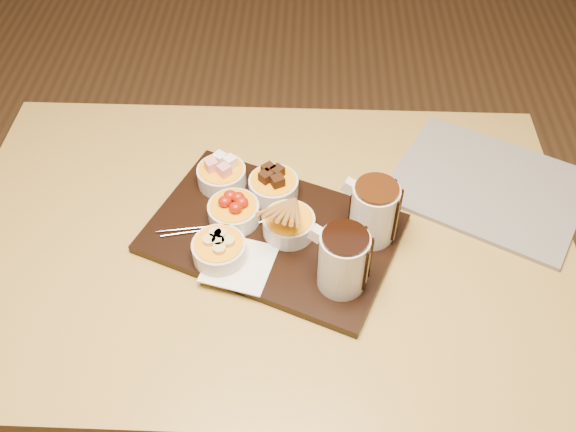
{
  "coord_description": "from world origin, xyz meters",
  "views": [
    {
      "loc": [
        0.08,
        -0.81,
        1.7
      ],
      "look_at": [
        0.05,
        -0.0,
        0.81
      ],
      "focal_mm": 40.0,
      "sensor_mm": 36.0,
      "label": 1
    }
  ],
  "objects_px": {
    "dining_table": "(265,267)",
    "newspaper": "(488,186)",
    "pitcher_dark_chocolate": "(343,261)",
    "pitcher_milk_chocolate": "(374,213)",
    "serving_board": "(273,233)",
    "bowl_strawberries": "(234,213)"
  },
  "relations": [
    {
      "from": "dining_table",
      "to": "newspaper",
      "type": "bearing_deg",
      "value": 18.13
    },
    {
      "from": "serving_board",
      "to": "bowl_strawberries",
      "type": "distance_m",
      "value": 0.08
    },
    {
      "from": "serving_board",
      "to": "pitcher_dark_chocolate",
      "type": "relative_size",
      "value": 3.85
    },
    {
      "from": "dining_table",
      "to": "serving_board",
      "type": "xyz_separation_m",
      "value": [
        0.02,
        -0.0,
        0.11
      ]
    },
    {
      "from": "serving_board",
      "to": "newspaper",
      "type": "distance_m",
      "value": 0.47
    },
    {
      "from": "pitcher_milk_chocolate",
      "to": "dining_table",
      "type": "bearing_deg",
      "value": -158.37
    },
    {
      "from": "dining_table",
      "to": "pitcher_milk_chocolate",
      "type": "bearing_deg",
      "value": -0.71
    },
    {
      "from": "pitcher_dark_chocolate",
      "to": "newspaper",
      "type": "distance_m",
      "value": 0.42
    },
    {
      "from": "serving_board",
      "to": "pitcher_dark_chocolate",
      "type": "bearing_deg",
      "value": -19.98
    },
    {
      "from": "serving_board",
      "to": "bowl_strawberries",
      "type": "bearing_deg",
      "value": -176.42
    },
    {
      "from": "newspaper",
      "to": "dining_table",
      "type": "bearing_deg",
      "value": -133.67
    },
    {
      "from": "dining_table",
      "to": "serving_board",
      "type": "relative_size",
      "value": 2.61
    },
    {
      "from": "serving_board",
      "to": "pitcher_dark_chocolate",
      "type": "height_order",
      "value": "pitcher_dark_chocolate"
    },
    {
      "from": "dining_table",
      "to": "pitcher_dark_chocolate",
      "type": "bearing_deg",
      "value": -38.93
    },
    {
      "from": "dining_table",
      "to": "serving_board",
      "type": "height_order",
      "value": "serving_board"
    },
    {
      "from": "dining_table",
      "to": "pitcher_dark_chocolate",
      "type": "relative_size",
      "value": 10.05
    },
    {
      "from": "newspaper",
      "to": "pitcher_dark_chocolate",
      "type": "bearing_deg",
      "value": -110.96
    },
    {
      "from": "dining_table",
      "to": "bowl_strawberries",
      "type": "relative_size",
      "value": 12.0
    },
    {
      "from": "dining_table",
      "to": "newspaper",
      "type": "distance_m",
      "value": 0.49
    },
    {
      "from": "serving_board",
      "to": "pitcher_milk_chocolate",
      "type": "relative_size",
      "value": 3.85
    },
    {
      "from": "newspaper",
      "to": "pitcher_milk_chocolate",
      "type": "bearing_deg",
      "value": -120.65
    },
    {
      "from": "pitcher_dark_chocolate",
      "to": "pitcher_milk_chocolate",
      "type": "distance_m",
      "value": 0.13
    }
  ]
}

